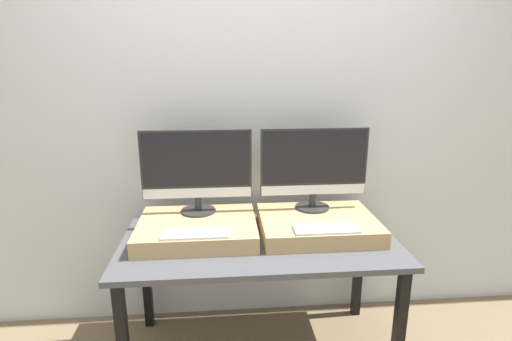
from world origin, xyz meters
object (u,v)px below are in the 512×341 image
object	(u,v)px
keyboard_right	(326,229)
monitor_left	(197,168)
keyboard_left	(195,234)
monitor_right	(314,166)

from	to	relation	value
keyboard_right	monitor_left	bearing A→B (deg)	154.53
keyboard_right	keyboard_left	bearing A→B (deg)	180.00
keyboard_left	keyboard_right	size ratio (longest dim) A/B	1.00
monitor_right	monitor_left	bearing A→B (deg)	180.00
monitor_left	keyboard_right	world-z (taller)	monitor_left
monitor_right	keyboard_right	distance (m)	0.40
keyboard_left	monitor_left	bearing A→B (deg)	90.00
monitor_left	monitor_right	xyz separation A→B (m)	(0.66, 0.00, 0.00)
monitor_left	keyboard_right	distance (m)	0.78
monitor_left	monitor_right	distance (m)	0.66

